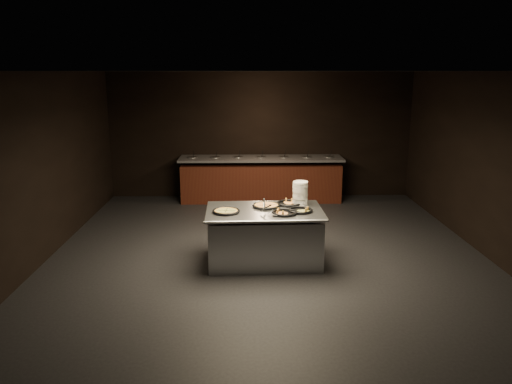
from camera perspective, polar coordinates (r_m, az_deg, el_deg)
The scene contains 11 objects.
room at distance 7.74m, azimuth 1.42°, elevation 2.83°, with size 7.02×8.02×2.92m.
salad_bar at distance 11.42m, azimuth 0.57°, elevation 1.18°, with size 3.70×0.83×1.18m.
serving_counter at distance 7.73m, azimuth 0.96°, elevation -5.18°, with size 1.80×1.18×0.85m.
plate_stack at distance 7.90m, azimuth 5.09°, elevation -0.13°, with size 0.24×0.24×0.36m, color silver.
pan_veggie_whole at distance 7.46m, azimuth -3.44°, elevation -2.21°, with size 0.41×0.41×0.04m.
pan_cheese_whole at distance 7.76m, azimuth 1.19°, elevation -1.56°, with size 0.43×0.43×0.04m.
pan_cheese_slices_a at distance 7.91m, azimuth 3.80°, elevation -1.30°, with size 0.39×0.39×0.04m.
pan_cheese_slices_b at distance 7.39m, azimuth 3.28°, elevation -2.38°, with size 0.38×0.38×0.04m.
pan_veggie_slices at distance 7.53m, azimuth 5.09°, elevation -2.10°, with size 0.37×0.37×0.04m.
server_left at distance 7.61m, azimuth 0.93°, elevation -1.42°, with size 0.10×0.33×0.16m.
server_right at distance 7.32m, azimuth 1.43°, elevation -2.06°, with size 0.29×0.22×0.16m.
Camera 1 is at (-0.36, -7.59, 2.90)m, focal length 35.00 mm.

